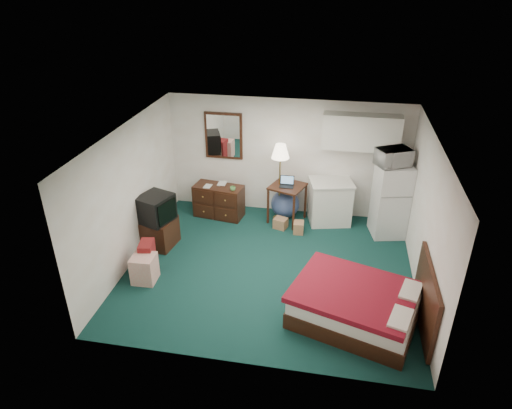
% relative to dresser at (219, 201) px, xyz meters
% --- Properties ---
extents(floor, '(5.00, 4.50, 0.01)m').
position_rel_dresser_xyz_m(floor, '(1.38, -1.74, -0.35)').
color(floor, black).
rests_on(floor, ground).
extents(ceiling, '(5.00, 4.50, 0.01)m').
position_rel_dresser_xyz_m(ceiling, '(1.38, -1.74, 2.15)').
color(ceiling, beige).
rests_on(ceiling, walls).
extents(walls, '(5.01, 4.51, 2.50)m').
position_rel_dresser_xyz_m(walls, '(1.38, -1.74, 0.90)').
color(walls, beige).
rests_on(walls, floor).
extents(mirror, '(0.80, 0.06, 1.00)m').
position_rel_dresser_xyz_m(mirror, '(0.03, 0.48, 1.30)').
color(mirror, white).
rests_on(mirror, walls).
extents(upper_cabinets, '(1.50, 0.35, 0.70)m').
position_rel_dresser_xyz_m(upper_cabinets, '(2.83, 0.34, 1.60)').
color(upper_cabinets, white).
rests_on(upper_cabinets, walls).
extents(headboard, '(0.06, 1.56, 1.00)m').
position_rel_dresser_xyz_m(headboard, '(3.84, -2.83, 0.20)').
color(headboard, black).
rests_on(headboard, walls).
extents(dresser, '(1.09, 0.61, 0.70)m').
position_rel_dresser_xyz_m(dresser, '(0.00, 0.00, 0.00)').
color(dresser, black).
rests_on(dresser, floor).
extents(floor_lamp, '(0.42, 0.42, 1.68)m').
position_rel_dresser_xyz_m(floor_lamp, '(1.29, 0.11, 0.49)').
color(floor_lamp, tan).
rests_on(floor_lamp, floor).
extents(desk, '(0.82, 0.82, 0.82)m').
position_rel_dresser_xyz_m(desk, '(1.46, 0.06, 0.06)').
color(desk, black).
rests_on(desk, floor).
extents(exercise_ball, '(0.70, 0.70, 0.60)m').
position_rel_dresser_xyz_m(exercise_ball, '(1.40, 0.22, -0.05)').
color(exercise_ball, '#3C5086').
rests_on(exercise_ball, floor).
extents(kitchen_counter, '(0.94, 0.80, 0.90)m').
position_rel_dresser_xyz_m(kitchen_counter, '(2.34, 0.17, 0.10)').
color(kitchen_counter, white).
rests_on(kitchen_counter, floor).
extents(fridge, '(0.73, 0.73, 1.50)m').
position_rel_dresser_xyz_m(fridge, '(3.51, -0.10, 0.40)').
color(fridge, silver).
rests_on(fridge, floor).
extents(bed, '(2.10, 1.84, 0.56)m').
position_rel_dresser_xyz_m(bed, '(2.86, -2.83, -0.07)').
color(bed, maroon).
rests_on(bed, floor).
extents(tv_stand, '(0.64, 0.69, 0.56)m').
position_rel_dresser_xyz_m(tv_stand, '(-0.83, -1.35, -0.07)').
color(tv_stand, black).
rests_on(tv_stand, floor).
extents(suitcase, '(0.28, 0.39, 0.59)m').
position_rel_dresser_xyz_m(suitcase, '(-0.72, -2.20, -0.06)').
color(suitcase, maroon).
rests_on(suitcase, floor).
extents(retail_box, '(0.40, 0.40, 0.49)m').
position_rel_dresser_xyz_m(retail_box, '(-0.67, -2.47, -0.11)').
color(retail_box, beige).
rests_on(retail_box, floor).
extents(file_bin, '(0.43, 0.33, 0.29)m').
position_rel_dresser_xyz_m(file_bin, '(0.11, -0.06, -0.21)').
color(file_bin, slate).
rests_on(file_bin, floor).
extents(cardboard_box_a, '(0.31, 0.29, 0.22)m').
position_rel_dresser_xyz_m(cardboard_box_a, '(1.38, -0.29, -0.24)').
color(cardboard_box_a, olive).
rests_on(cardboard_box_a, floor).
extents(cardboard_box_b, '(0.21, 0.25, 0.24)m').
position_rel_dresser_xyz_m(cardboard_box_b, '(1.76, -0.41, -0.23)').
color(cardboard_box_b, olive).
rests_on(cardboard_box_b, floor).
extents(laptop, '(0.29, 0.24, 0.20)m').
position_rel_dresser_xyz_m(laptop, '(1.45, -0.01, 0.56)').
color(laptop, black).
rests_on(laptop, desk).
extents(crt_tv, '(0.73, 0.75, 0.51)m').
position_rel_dresser_xyz_m(crt_tv, '(-0.84, -1.38, 0.46)').
color(crt_tv, black).
rests_on(crt_tv, tv_stand).
extents(microwave, '(0.69, 0.58, 0.41)m').
position_rel_dresser_xyz_m(microwave, '(3.43, -0.16, 1.35)').
color(microwave, silver).
rests_on(microwave, fridge).
extents(book_a, '(0.15, 0.03, 0.21)m').
position_rel_dresser_xyz_m(book_a, '(-0.28, -0.06, 0.45)').
color(book_a, olive).
rests_on(book_a, dresser).
extents(book_b, '(0.18, 0.03, 0.24)m').
position_rel_dresser_xyz_m(book_b, '(-0.03, 0.12, 0.47)').
color(book_b, olive).
rests_on(book_b, dresser).
extents(mug, '(0.14, 0.13, 0.11)m').
position_rel_dresser_xyz_m(mug, '(0.35, -0.15, 0.41)').
color(mug, '#5CA054').
rests_on(mug, dresser).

